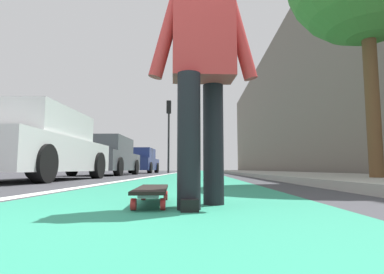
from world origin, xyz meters
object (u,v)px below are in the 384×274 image
at_px(skateboard, 152,191).
at_px(traffic_light, 169,123).
at_px(skater_person, 203,62).
at_px(parked_car_near, 38,146).
at_px(parked_car_mid, 107,157).
at_px(parked_car_far, 140,161).

bearing_deg(skateboard, traffic_light, 5.46).
relative_size(skater_person, traffic_light, 0.36).
bearing_deg(parked_car_near, traffic_light, -6.55).
bearing_deg(skateboard, parked_car_near, 35.26).
relative_size(skateboard, parked_car_near, 0.19).
height_order(skater_person, parked_car_near, skater_person).
distance_m(skater_person, traffic_light, 17.64).
bearing_deg(traffic_light, parked_car_near, 173.45).
height_order(skateboard, traffic_light, traffic_light).
distance_m(parked_car_mid, traffic_light, 7.72).
xyz_separation_m(parked_car_near, parked_car_far, (12.34, 0.23, -0.01)).
bearing_deg(skater_person, parked_car_mid, 19.81).
height_order(skater_person, parked_car_mid, skater_person).
bearing_deg(traffic_light, skater_person, -173.47).
bearing_deg(parked_car_near, skateboard, -144.74).
height_order(parked_car_far, traffic_light, traffic_light).
bearing_deg(parked_car_mid, parked_car_near, -177.71).
relative_size(parked_car_mid, parked_car_far, 1.13).
relative_size(parked_car_mid, traffic_light, 1.00).
distance_m(parked_car_mid, parked_car_far, 6.65).
height_order(parked_car_near, parked_car_mid, parked_car_near).
height_order(skater_person, traffic_light, traffic_light).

